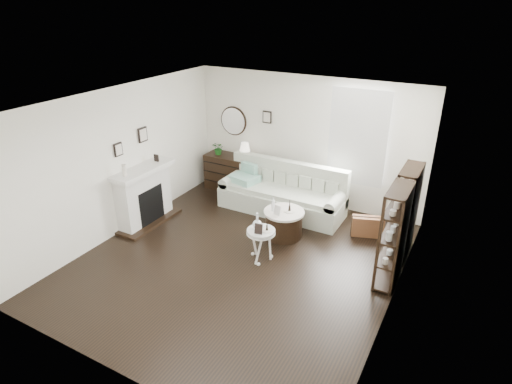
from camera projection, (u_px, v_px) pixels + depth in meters
The scene contains 18 objects.
room at pixel (340, 135), 8.45m from camera, with size 5.50×5.50×5.50m.
fireplace at pixel (145, 197), 8.31m from camera, with size 0.50×1.40×1.84m.
shelf_unit_far at pixel (405, 212), 7.17m from camera, with size 0.30×0.80×1.60m.
shelf_unit_near at pixel (393, 236), 6.45m from camera, with size 0.30×0.80×1.60m.
sofa at pixel (283, 195), 8.88m from camera, with size 2.58×0.89×1.00m.
quilt at pixel (245, 179), 9.04m from camera, with size 0.55×0.45×0.14m, color #279073.
suitcase at pixel (368, 226), 7.97m from camera, with size 0.58×0.19×0.39m, color brown.
dresser at pixel (232, 173), 9.81m from camera, with size 1.22×0.52×0.81m.
table_lamp at pixel (245, 151), 9.41m from camera, with size 0.24×0.24×0.37m, color beige, non-canonical shape.
potted_plant at pixel (219, 148), 9.67m from camera, with size 0.27×0.23×0.30m, color #175217.
drum_table at pixel (284, 223), 7.93m from camera, with size 0.75×0.75×0.52m.
pedestal_table at pixel (261, 233), 7.09m from camera, with size 0.48×0.48×0.58m.
eiffel_drum at pixel (290, 206), 7.78m from camera, with size 0.12×0.12×0.20m, color black, non-canonical shape.
bottle_drum at pixel (273, 204), 7.78m from camera, with size 0.06×0.06×0.27m, color silver.
card_frame_drum at pixel (277, 210), 7.66m from camera, with size 0.13×0.01×0.18m, color silver.
eiffel_ped at pixel (267, 226), 7.02m from camera, with size 0.10×0.10×0.17m, color black, non-canonical shape.
flask_ped at pixel (257, 221), 7.06m from camera, with size 0.15×0.15×0.28m, color silver, non-canonical shape.
card_frame_ped at pixel (259, 229), 6.92m from camera, with size 0.13×0.01×0.18m, color black.
Camera 1 is at (3.19, -5.24, 4.11)m, focal length 30.00 mm.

